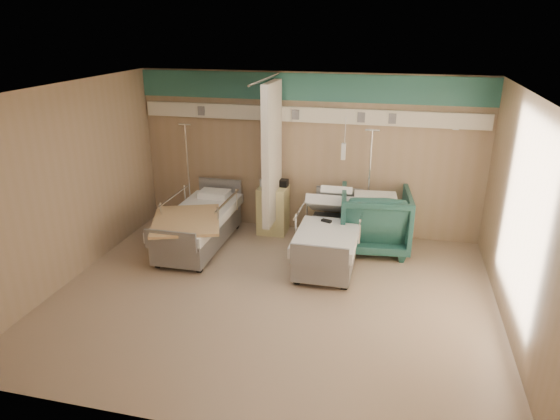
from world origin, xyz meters
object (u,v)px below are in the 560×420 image
(bed_right, at_px, (330,242))
(bed_left, at_px, (199,229))
(iv_stand_right, at_px, (367,218))
(bedside_cabinet, at_px, (273,210))
(iv_stand_left, at_px, (191,207))
(visitor_armchair, at_px, (375,220))

(bed_right, bearing_deg, bed_left, 180.00)
(bed_left, distance_m, iv_stand_right, 2.87)
(bed_right, height_order, bedside_cabinet, bedside_cabinet)
(bedside_cabinet, bearing_deg, bed_right, -38.05)
(bed_right, distance_m, iv_stand_left, 2.79)
(iv_stand_right, bearing_deg, bedside_cabinet, -177.24)
(bed_right, xyz_separation_m, visitor_armchair, (0.65, 0.60, 0.20))
(visitor_armchair, relative_size, iv_stand_right, 0.59)
(visitor_armchair, height_order, iv_stand_right, iv_stand_right)
(bed_left, distance_m, bedside_cabinet, 1.39)
(bed_left, bearing_deg, bedside_cabinet, 40.60)
(bed_right, distance_m, iv_stand_right, 1.10)
(bed_right, relative_size, bedside_cabinet, 2.54)
(bed_right, xyz_separation_m, bed_left, (-2.20, 0.00, 0.00))
(bed_right, xyz_separation_m, iv_stand_right, (0.50, 0.98, 0.08))
(bedside_cabinet, height_order, iv_stand_left, iv_stand_left)
(iv_stand_left, bearing_deg, visitor_armchair, -2.96)
(bedside_cabinet, distance_m, visitor_armchair, 1.83)
(iv_stand_left, bearing_deg, bed_left, -58.13)
(bed_right, bearing_deg, iv_stand_left, 163.93)
(bedside_cabinet, bearing_deg, iv_stand_right, 2.76)
(bed_right, distance_m, bed_left, 2.20)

